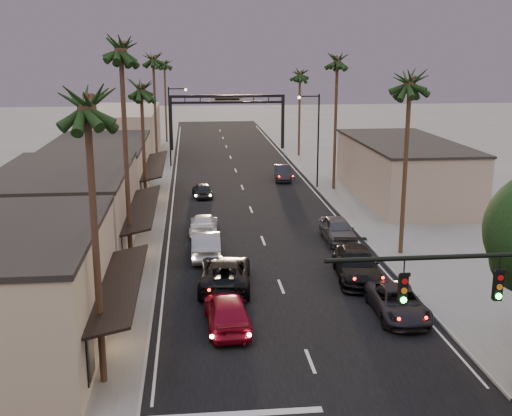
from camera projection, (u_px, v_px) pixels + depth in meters
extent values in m
plane|color=slate|center=(248.00, 202.00, 56.57)|extent=(200.00, 200.00, 0.00)
cube|color=black|center=(243.00, 190.00, 61.40)|extent=(14.00, 120.00, 0.02)
cube|color=slate|center=(147.00, 177.00, 67.20)|extent=(5.00, 92.00, 0.12)
cube|color=slate|center=(325.00, 173.00, 69.09)|extent=(5.00, 92.00, 0.12)
cube|color=#BDB290|center=(5.00, 296.00, 27.59)|extent=(8.00, 12.00, 5.50)
cube|color=#9F927F|center=(66.00, 215.00, 41.11)|extent=(8.00, 14.00, 5.50)
cube|color=#BDB290|center=(99.00, 172.00, 56.61)|extent=(8.00, 16.00, 5.00)
cube|color=#9F927F|center=(124.00, 134.00, 78.70)|extent=(8.00, 20.00, 6.00)
cube|color=#9F927F|center=(403.00, 171.00, 57.36)|extent=(8.00, 18.00, 5.00)
cylinder|color=black|center=(453.00, 257.00, 20.56)|extent=(8.40, 0.16, 0.16)
cube|color=black|center=(403.00, 289.00, 20.66)|extent=(0.28, 0.22, 1.00)
cube|color=black|center=(498.00, 286.00, 20.98)|extent=(0.28, 0.22, 1.00)
cube|color=black|center=(171.00, 124.00, 83.96)|extent=(0.40, 0.40, 7.00)
cube|color=black|center=(283.00, 123.00, 85.43)|extent=(0.40, 0.40, 7.00)
cube|color=black|center=(227.00, 96.00, 83.83)|extent=(15.20, 0.35, 0.35)
cube|color=black|center=(227.00, 102.00, 84.02)|extent=(15.20, 0.30, 0.30)
cube|color=beige|center=(227.00, 99.00, 83.91)|extent=(4.20, 0.12, 1.00)
cylinder|color=black|center=(318.00, 142.00, 61.03)|extent=(0.16, 0.16, 9.00)
cylinder|color=black|center=(309.00, 96.00, 59.90)|extent=(2.00, 0.12, 0.12)
sphere|color=#FFD899|center=(299.00, 97.00, 59.83)|extent=(0.30, 0.30, 0.30)
cylinder|color=black|center=(170.00, 128.00, 72.15)|extent=(0.16, 0.16, 9.00)
cylinder|color=black|center=(178.00, 89.00, 71.22)|extent=(2.00, 0.12, 0.12)
sphere|color=#FFD899|center=(186.00, 90.00, 71.33)|extent=(0.30, 0.30, 0.30)
cylinder|color=#38281C|center=(96.00, 253.00, 24.47)|extent=(0.28, 0.28, 11.00)
sphere|color=black|center=(86.00, 91.00, 23.00)|extent=(3.20, 3.20, 3.20)
cylinder|color=#38281C|center=(126.00, 167.00, 36.78)|extent=(0.28, 0.28, 13.00)
sphere|color=black|center=(120.00, 39.00, 35.07)|extent=(3.20, 3.20, 3.20)
cylinder|color=#38281C|center=(144.00, 154.00, 50.65)|extent=(0.28, 0.28, 10.00)
sphere|color=black|center=(141.00, 82.00, 49.31)|extent=(3.20, 3.20, 3.20)
cylinder|color=#38281C|center=(155.00, 117.00, 68.76)|extent=(0.28, 0.28, 12.00)
sphere|color=black|center=(153.00, 54.00, 67.17)|extent=(3.20, 3.20, 3.20)
cylinder|color=#38281C|center=(405.00, 172.00, 40.65)|extent=(0.28, 0.28, 11.00)
sphere|color=black|center=(411.00, 74.00, 39.19)|extent=(3.20, 3.20, 3.20)
cylinder|color=#38281C|center=(335.00, 127.00, 59.84)|extent=(0.28, 0.28, 12.00)
sphere|color=black|center=(338.00, 55.00, 58.25)|extent=(3.20, 3.20, 3.20)
cylinder|color=#38281C|center=(299.00, 116.00, 79.39)|extent=(0.28, 0.28, 10.00)
sphere|color=black|center=(300.00, 70.00, 78.05)|extent=(3.20, 3.20, 3.20)
cylinder|color=#38281C|center=(166.00, 104.00, 91.12)|extent=(0.28, 0.28, 11.00)
sphere|color=black|center=(164.00, 60.00, 89.65)|extent=(3.20, 3.20, 3.20)
imported|color=maroon|center=(227.00, 311.00, 30.74)|extent=(2.27, 5.13, 1.72)
imported|color=black|center=(225.00, 273.00, 36.08)|extent=(3.31, 6.28, 1.68)
imported|color=gray|center=(206.00, 244.00, 41.29)|extent=(1.89, 5.20, 1.70)
imported|color=silver|center=(204.00, 224.00, 46.63)|extent=(2.24, 4.95, 1.41)
imported|color=black|center=(202.00, 190.00, 58.12)|extent=(2.01, 4.05, 1.33)
imported|color=black|center=(398.00, 303.00, 32.14)|extent=(2.55, 5.26, 1.44)
imported|color=black|center=(357.00, 265.00, 37.34)|extent=(3.02, 6.16, 1.72)
imported|color=#444448|center=(338.00, 230.00, 44.71)|extent=(2.03, 4.93, 1.67)
imported|color=black|center=(283.00, 173.00, 65.62)|extent=(2.06, 4.75, 1.52)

